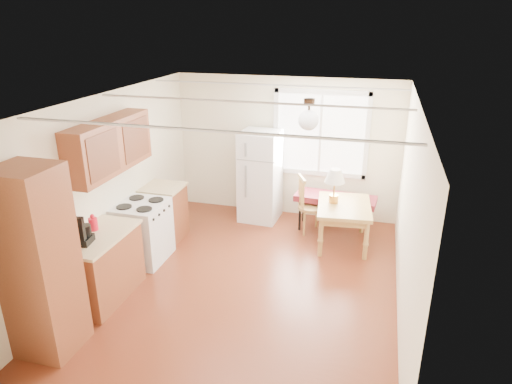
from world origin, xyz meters
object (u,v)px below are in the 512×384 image
at_px(refrigerator, 260,176).
at_px(chair, 306,201).
at_px(bench, 335,199).
at_px(dining_table, 344,211).

xyz_separation_m(refrigerator, chair, (0.89, -0.36, -0.24)).
xyz_separation_m(bench, dining_table, (0.19, -0.50, 0.02)).
bearing_deg(refrigerator, dining_table, -19.15).
xyz_separation_m(refrigerator, dining_table, (1.53, -0.63, -0.23)).
relative_size(dining_table, chair, 1.18).
distance_m(refrigerator, dining_table, 1.67).
bearing_deg(bench, chair, -148.56).
distance_m(refrigerator, bench, 1.38).
bearing_deg(dining_table, refrigerator, 151.84).
height_order(dining_table, chair, chair).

